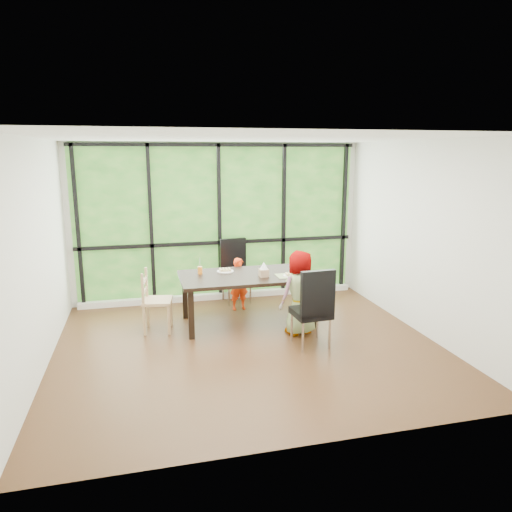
# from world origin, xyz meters

# --- Properties ---
(ground) EXTENTS (5.00, 5.00, 0.00)m
(ground) POSITION_xyz_m (0.00, 0.00, 0.00)
(ground) COLOR black
(ground) RESTS_ON ground
(back_wall) EXTENTS (5.00, 0.00, 5.00)m
(back_wall) POSITION_xyz_m (0.00, 2.25, 1.35)
(back_wall) COLOR silver
(back_wall) RESTS_ON ground
(foliage_backdrop) EXTENTS (4.80, 0.02, 2.65)m
(foliage_backdrop) POSITION_xyz_m (0.00, 2.23, 1.35)
(foliage_backdrop) COLOR #1F4C19
(foliage_backdrop) RESTS_ON back_wall
(window_mullions) EXTENTS (4.80, 0.06, 2.65)m
(window_mullions) POSITION_xyz_m (0.00, 2.19, 1.35)
(window_mullions) COLOR black
(window_mullions) RESTS_ON back_wall
(window_sill) EXTENTS (4.80, 0.12, 0.10)m
(window_sill) POSITION_xyz_m (0.00, 2.15, 0.05)
(window_sill) COLOR silver
(window_sill) RESTS_ON ground
(dining_table) EXTENTS (2.08, 1.21, 0.75)m
(dining_table) POSITION_xyz_m (0.19, 0.87, 0.38)
(dining_table) COLOR black
(dining_table) RESTS_ON ground
(chair_window_leather) EXTENTS (0.50, 0.50, 1.08)m
(chair_window_leather) POSITION_xyz_m (0.23, 1.91, 0.54)
(chair_window_leather) COLOR black
(chair_window_leather) RESTS_ON ground
(chair_interior_leather) EXTENTS (0.49, 0.49, 1.08)m
(chair_interior_leather) POSITION_xyz_m (0.81, -0.18, 0.54)
(chair_interior_leather) COLOR black
(chair_interior_leather) RESTS_ON ground
(chair_end_beech) EXTENTS (0.46, 0.48, 0.90)m
(chair_end_beech) POSITION_xyz_m (-1.14, 0.86, 0.45)
(chair_end_beech) COLOR #A78359
(chair_end_beech) RESTS_ON ground
(child_toddler) EXTENTS (0.33, 0.24, 0.86)m
(child_toddler) POSITION_xyz_m (0.19, 1.51, 0.43)
(child_toddler) COLOR #FF3B0D
(child_toddler) RESTS_ON ground
(child_older) EXTENTS (0.67, 0.52, 1.20)m
(child_older) POSITION_xyz_m (0.79, 0.27, 0.60)
(child_older) COLOR gray
(child_older) RESTS_ON ground
(placemat) EXTENTS (0.39, 0.29, 0.01)m
(placemat) POSITION_xyz_m (0.78, 0.66, 0.75)
(placemat) COLOR tan
(placemat) RESTS_ON dining_table
(plate_far) EXTENTS (0.25, 0.25, 0.02)m
(plate_far) POSITION_xyz_m (-0.10, 1.12, 0.76)
(plate_far) COLOR white
(plate_far) RESTS_ON dining_table
(plate_near) EXTENTS (0.21, 0.21, 0.01)m
(plate_near) POSITION_xyz_m (0.78, 0.64, 0.76)
(plate_near) COLOR white
(plate_near) RESTS_ON dining_table
(orange_cup) EXTENTS (0.07, 0.07, 0.11)m
(orange_cup) POSITION_xyz_m (-0.49, 1.09, 0.81)
(orange_cup) COLOR orange
(orange_cup) RESTS_ON dining_table
(green_cup) EXTENTS (0.08, 0.08, 0.13)m
(green_cup) POSITION_xyz_m (0.98, 0.60, 0.82)
(green_cup) COLOR #53D827
(green_cup) RESTS_ON dining_table
(tissue_box) EXTENTS (0.13, 0.13, 0.11)m
(tissue_box) POSITION_xyz_m (0.40, 0.71, 0.81)
(tissue_box) COLOR tan
(tissue_box) RESTS_ON dining_table
(crepe_rolls_far) EXTENTS (0.20, 0.12, 0.04)m
(crepe_rolls_far) POSITION_xyz_m (-0.10, 1.12, 0.78)
(crepe_rolls_far) COLOR tan
(crepe_rolls_far) RESTS_ON plate_far
(crepe_rolls_near) EXTENTS (0.15, 0.12, 0.04)m
(crepe_rolls_near) POSITION_xyz_m (0.78, 0.64, 0.78)
(crepe_rolls_near) COLOR tan
(crepe_rolls_near) RESTS_ON plate_near
(straw_white) EXTENTS (0.01, 0.04, 0.20)m
(straw_white) POSITION_xyz_m (-0.49, 1.09, 0.90)
(straw_white) COLOR white
(straw_white) RESTS_ON orange_cup
(straw_pink) EXTENTS (0.01, 0.04, 0.20)m
(straw_pink) POSITION_xyz_m (0.98, 0.60, 0.92)
(straw_pink) COLOR pink
(straw_pink) RESTS_ON green_cup
(tissue) EXTENTS (0.12, 0.12, 0.11)m
(tissue) POSITION_xyz_m (0.40, 0.71, 0.92)
(tissue) COLOR white
(tissue) RESTS_ON tissue_box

